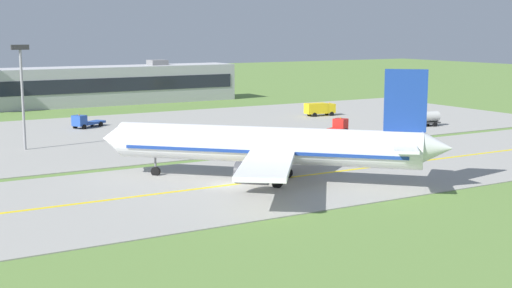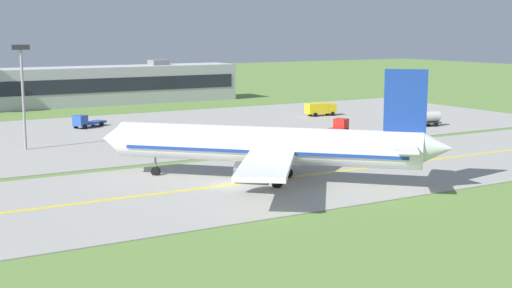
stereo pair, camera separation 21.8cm
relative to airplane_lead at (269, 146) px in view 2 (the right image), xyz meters
The scene contains 11 objects.
ground_plane 6.45m from the airplane_lead, behind, with size 500.00×500.00×0.00m, color olive.
taxiway_strip 6.42m from the airplane_lead, behind, with size 240.00×28.00×0.10m, color #9E9B93.
apron_pad 43.12m from the airplane_lead, 83.20° to the left, with size 140.00×52.00×0.10m, color #9E9B93.
taxiway_centreline 6.39m from the airplane_lead, behind, with size 220.00×0.60×0.01m, color yellow.
airplane_lead is the anchor object (origin of this frame).
service_truck_baggage 38.43m from the airplane_lead, 42.06° to the left, with size 6.67×4.54×2.59m.
service_truck_fuel 53.09m from the airplane_lead, 95.28° to the left, with size 6.55×5.03×2.59m.
service_truck_catering 61.36m from the airplane_lead, 49.41° to the left, with size 6.19×2.87×2.60m.
service_truck_pushback 52.95m from the airplane_lead, 28.22° to the left, with size 6.19×2.85×2.65m.
terminal_building 90.70m from the airplane_lead, 82.31° to the left, with size 59.61×10.12×9.73m.
apron_light_mast 40.22m from the airplane_lead, 117.89° to the left, with size 2.40×0.50×14.70m.
Camera 2 is at (-34.80, -66.05, 16.72)m, focal length 49.50 mm.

